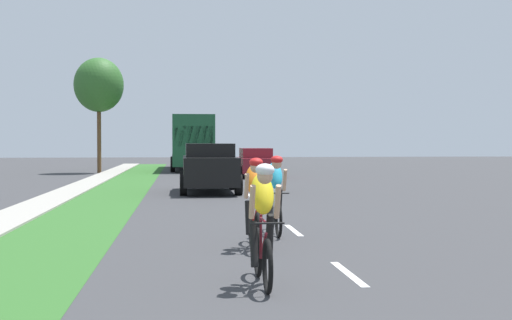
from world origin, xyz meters
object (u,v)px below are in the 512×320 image
at_px(cyclist_trailing, 255,202).
at_px(sedan_maroon, 256,162).
at_px(suv_black, 209,166).
at_px(bus_dark_green, 192,140).
at_px(street_tree_far, 99,85).
at_px(cyclist_lead, 263,223).
at_px(cyclist_distant, 275,194).

relative_size(cyclist_trailing, sedan_maroon, 0.40).
height_order(suv_black, bus_dark_green, bus_dark_green).
bearing_deg(street_tree_far, bus_dark_green, 38.60).
bearing_deg(cyclist_lead, cyclist_trailing, 85.79).
xyz_separation_m(cyclist_trailing, sedan_maroon, (2.62, 23.54, -0.04)).
xyz_separation_m(cyclist_trailing, street_tree_far, (-6.14, 29.27, 4.39)).
height_order(cyclist_lead, street_tree_far, street_tree_far).
bearing_deg(sedan_maroon, street_tree_far, 146.81).
relative_size(cyclist_trailing, suv_black, 0.37).
height_order(suv_black, sedan_maroon, suv_black).
relative_size(suv_black, street_tree_far, 0.69).
relative_size(cyclist_distant, street_tree_far, 0.25).
distance_m(cyclist_trailing, cyclist_distant, 1.79).
distance_m(cyclist_lead, cyclist_distant, 4.79).
relative_size(cyclist_lead, suv_black, 0.37).
bearing_deg(cyclist_trailing, cyclist_distant, 70.58).
height_order(sedan_maroon, bus_dark_green, bus_dark_green).
height_order(bus_dark_green, street_tree_far, street_tree_far).
relative_size(cyclist_lead, street_tree_far, 0.25).
xyz_separation_m(cyclist_trailing, cyclist_distant, (0.59, 1.68, 0.00)).
distance_m(cyclist_trailing, suv_black, 13.14).
height_order(cyclist_lead, sedan_maroon, cyclist_lead).
xyz_separation_m(cyclist_trailing, suv_black, (-0.25, 13.14, 0.14)).
bearing_deg(cyclist_distant, cyclist_lead, -99.82).
xyz_separation_m(cyclist_lead, suv_black, (-0.02, 16.18, 0.14)).
relative_size(sedan_maroon, bus_dark_green, 0.37).
height_order(cyclist_trailing, street_tree_far, street_tree_far).
bearing_deg(cyclist_lead, bus_dark_green, 90.50).
distance_m(sedan_maroon, bus_dark_green, 10.73).
relative_size(cyclist_distant, sedan_maroon, 0.40).
distance_m(cyclist_trailing, bus_dark_green, 33.75).
bearing_deg(cyclist_lead, suv_black, 90.09).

